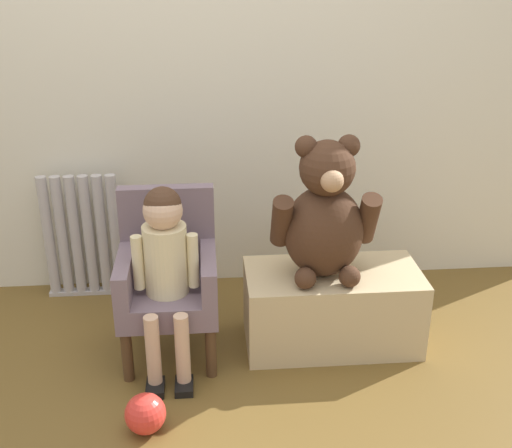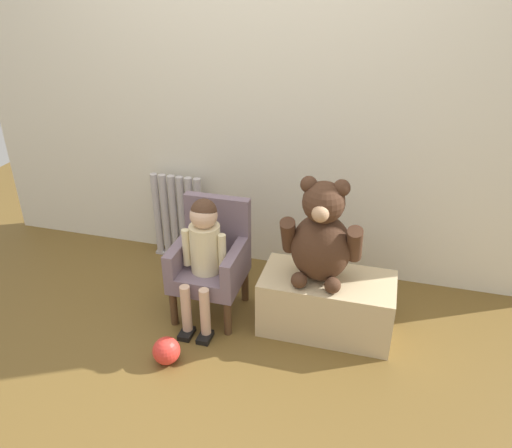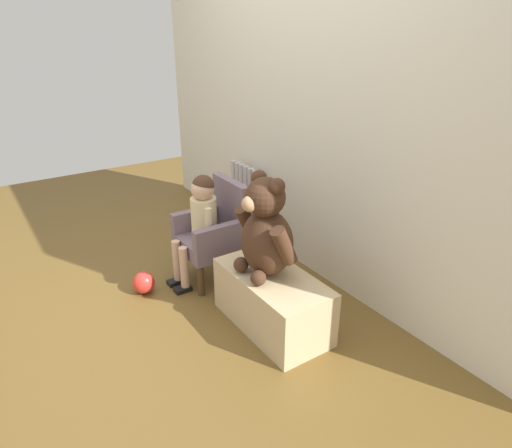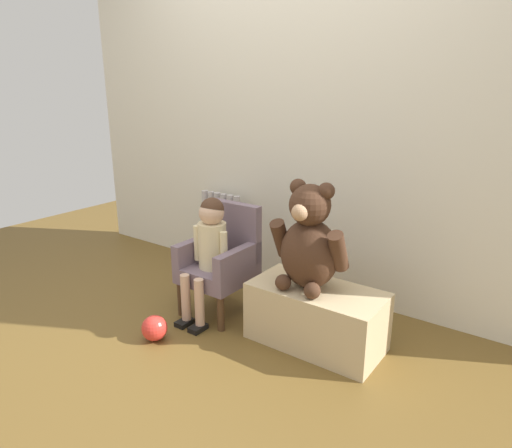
{
  "view_description": "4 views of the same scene",
  "coord_description": "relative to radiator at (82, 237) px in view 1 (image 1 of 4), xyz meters",
  "views": [
    {
      "loc": [
        0.07,
        -1.76,
        1.56
      ],
      "look_at": [
        0.27,
        0.54,
        0.57
      ],
      "focal_mm": 45.0,
      "sensor_mm": 36.0,
      "label": 1
    },
    {
      "loc": [
        0.82,
        -1.73,
        1.85
      ],
      "look_at": [
        0.18,
        0.57,
        0.6
      ],
      "focal_mm": 35.0,
      "sensor_mm": 36.0,
      "label": 2
    },
    {
      "loc": [
        2.38,
        -0.75,
        1.65
      ],
      "look_at": [
        0.32,
        0.62,
        0.53
      ],
      "focal_mm": 32.0,
      "sensor_mm": 36.0,
      "label": 3
    },
    {
      "loc": [
        1.64,
        -1.45,
        1.38
      ],
      "look_at": [
        0.18,
        0.56,
        0.62
      ],
      "focal_mm": 32.0,
      "sensor_mm": 36.0,
      "label": 4
    }
  ],
  "objects": [
    {
      "name": "low_bench",
      "position": [
        1.1,
        -0.51,
        -0.13
      ],
      "size": [
        0.73,
        0.37,
        0.33
      ],
      "primitive_type": "cube",
      "color": "tan",
      "rests_on": "ground_plane"
    },
    {
      "name": "radiator",
      "position": [
        0.0,
        0.0,
        0.0
      ],
      "size": [
        0.37,
        0.05,
        0.61
      ],
      "color": "#B5AEB0",
      "rests_on": "ground_plane"
    },
    {
      "name": "child_armchair",
      "position": [
        0.43,
        -0.5,
        0.04
      ],
      "size": [
        0.39,
        0.4,
        0.68
      ],
      "color": "slate",
      "rests_on": "ground_plane"
    },
    {
      "name": "ground_plane",
      "position": [
        0.51,
        -1.06,
        -0.3
      ],
      "size": [
        6.0,
        6.0,
        0.0
      ],
      "primitive_type": "plane",
      "color": "brown"
    },
    {
      "name": "toy_ball",
      "position": [
        0.35,
        -1.01,
        -0.23
      ],
      "size": [
        0.14,
        0.14,
        0.14
      ],
      "primitive_type": "sphere",
      "color": "red",
      "rests_on": "ground_plane"
    },
    {
      "name": "back_wall",
      "position": [
        0.51,
        0.13,
        0.9
      ],
      "size": [
        3.8,
        0.05,
        2.4
      ],
      "primitive_type": "cube",
      "color": "beige",
      "rests_on": "ground_plane"
    },
    {
      "name": "large_teddy_bear",
      "position": [
        1.05,
        -0.53,
        0.29
      ],
      "size": [
        0.42,
        0.3,
        0.58
      ],
      "color": "#452B1C",
      "rests_on": "low_bench"
    },
    {
      "name": "child_figure",
      "position": [
        0.43,
        -0.61,
        0.19
      ],
      "size": [
        0.25,
        0.35,
        0.75
      ],
      "color": "beige",
      "rests_on": "ground_plane"
    }
  ]
}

